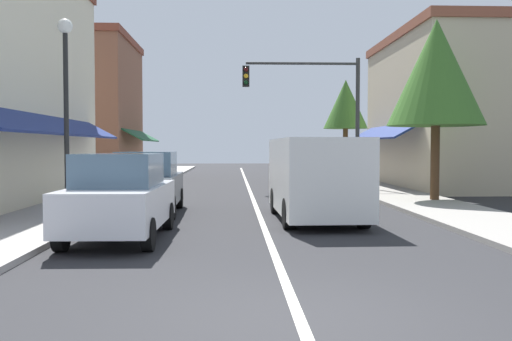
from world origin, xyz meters
name	(u,v)px	position (x,y,z in m)	size (l,w,h in m)	color
ground_plane	(250,191)	(0.00, 18.00, 0.00)	(80.00, 80.00, 0.00)	#28282B
sidewalk_left	(121,190)	(-5.50, 18.00, 0.06)	(2.60, 56.00, 0.12)	#A39E99
sidewalk_right	(376,189)	(5.50, 18.00, 0.06)	(2.60, 56.00, 0.12)	gray
lane_center_stripe	(250,191)	(0.00, 18.00, 0.00)	(0.14, 52.00, 0.01)	silver
storefront_right_block	(454,111)	(9.68, 20.00, 3.61)	(7.07, 10.20, 7.21)	#BCAD8E
storefront_far_left	(90,108)	(-9.27, 28.00, 4.21)	(6.26, 8.20, 8.42)	brown
parked_car_nearest_left	(120,197)	(-3.04, 5.57, 0.88)	(1.84, 4.13, 1.77)	silver
parked_car_second_left	(147,183)	(-3.16, 9.97, 0.88)	(1.84, 4.13, 1.77)	#4C5156
van_in_lane	(315,176)	(1.40, 8.47, 1.15)	(2.08, 5.22, 2.12)	silver
traffic_signal_mast_arm	(318,100)	(3.03, 18.58, 3.98)	(5.20, 0.50, 5.82)	#333333
street_lamp_left_near	(66,87)	(-4.83, 8.01, 3.37)	(0.36, 0.36, 5.04)	black
tree_right_near	(436,73)	(6.11, 12.65, 4.39)	(3.25, 3.25, 6.19)	#4C331E
tree_right_far	(346,105)	(6.05, 27.42, 4.43)	(2.66, 2.66, 5.94)	#4C331E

